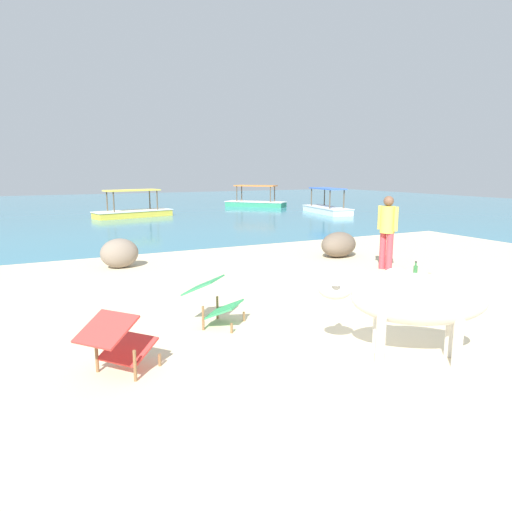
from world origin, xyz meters
TOP-DOWN VIEW (x-y plane):
  - sand_beach at (0.00, 0.00)m, footprint 18.00×14.00m
  - water_surface at (0.00, 22.00)m, footprint 60.00×36.00m
  - cow at (-0.11, -1.19)m, footprint 1.79×1.41m
  - low_bench_table at (1.82, 0.61)m, footprint 0.85×0.62m
  - bottle at (1.67, 0.52)m, footprint 0.07×0.07m
  - deck_chair_near at (-1.71, 0.97)m, footprint 0.92×0.91m
  - deck_chair_far at (-3.22, -0.09)m, footprint 0.93×0.89m
  - person_standing at (3.04, 2.71)m, footprint 0.32×0.50m
  - shore_rock_large at (-2.19, 5.52)m, footprint 0.84×0.62m
  - shore_rock_medium at (3.01, 4.38)m, footprint 1.19×0.98m
  - boat_yellow at (0.53, 17.07)m, footprint 3.84×1.96m
  - boat_green at (8.55, 20.13)m, footprint 3.33×3.49m
  - boat_white at (9.93, 14.66)m, footprint 1.70×3.81m

SIDE VIEW (x-z plane):
  - water_surface at x=0.00m, z-range -0.01..0.01m
  - sand_beach at x=0.00m, z-range 0.00..0.04m
  - boat_yellow at x=0.53m, z-range -0.35..0.94m
  - boat_green at x=8.55m, z-range -0.35..0.94m
  - boat_white at x=9.93m, z-range -0.35..0.94m
  - shore_rock_medium at x=3.01m, z-range 0.04..0.67m
  - shore_rock_large at x=-2.19m, z-range 0.04..0.70m
  - low_bench_table at x=1.82m, z-range 0.18..0.58m
  - deck_chair_near at x=-1.71m, z-range 0.08..0.77m
  - deck_chair_far at x=-3.22m, z-range 0.08..0.77m
  - bottle at x=1.67m, z-range 0.41..0.71m
  - cow at x=-0.11m, z-range 0.21..1.29m
  - person_standing at x=3.04m, z-range 0.18..1.80m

